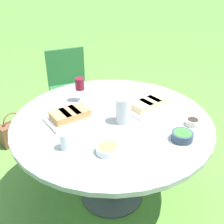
% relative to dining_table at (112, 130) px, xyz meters
% --- Properties ---
extents(ground_plane, '(40.00, 40.00, 0.00)m').
position_rel_dining_table_xyz_m(ground_plane, '(0.00, 0.00, -0.67)').
color(ground_plane, '#5B8C38').
extents(dining_table, '(1.46, 1.46, 0.76)m').
position_rel_dining_table_xyz_m(dining_table, '(0.00, 0.00, 0.00)').
color(dining_table, '#4C4C51').
rests_on(dining_table, ground_plane).
extents(chair_near_left, '(0.57, 0.56, 0.89)m').
position_rel_dining_table_xyz_m(chair_near_left, '(-0.53, -1.18, -0.14)').
color(chair_near_left, '#2D6B38').
rests_on(chair_near_left, ground_plane).
extents(water_pitcher, '(0.11, 0.11, 0.19)m').
position_rel_dining_table_xyz_m(water_pitcher, '(-0.03, 0.08, 0.19)').
color(water_pitcher, silver).
rests_on(water_pitcher, dining_table).
extents(wine_glass, '(0.07, 0.07, 0.20)m').
position_rel_dining_table_xyz_m(wine_glass, '(-0.04, -0.39, 0.24)').
color(wine_glass, silver).
rests_on(wine_glass, dining_table).
extents(platter_bread_main, '(0.41, 0.24, 0.07)m').
position_rel_dining_table_xyz_m(platter_bread_main, '(-0.32, 0.10, 0.13)').
color(platter_bread_main, white).
rests_on(platter_bread_main, dining_table).
extents(platter_charcuterie, '(0.38, 0.30, 0.08)m').
position_rel_dining_table_xyz_m(platter_charcuterie, '(0.22, -0.21, 0.13)').
color(platter_charcuterie, white).
rests_on(platter_charcuterie, dining_table).
extents(bowl_fries, '(0.15, 0.15, 0.05)m').
position_rel_dining_table_xyz_m(bowl_fries, '(0.30, 0.25, 0.12)').
color(bowl_fries, white).
rests_on(bowl_fries, dining_table).
extents(bowl_salad, '(0.14, 0.14, 0.06)m').
position_rel_dining_table_xyz_m(bowl_salad, '(-0.12, 0.51, 0.13)').
color(bowl_salad, '#334256').
rests_on(bowl_salad, dining_table).
extents(bowl_olives, '(0.09, 0.09, 0.04)m').
position_rel_dining_table_xyz_m(bowl_olives, '(-0.33, 0.47, 0.12)').
color(bowl_olives, beige).
rests_on(bowl_olives, dining_table).
extents(cup_water_near, '(0.07, 0.07, 0.11)m').
position_rel_dining_table_xyz_m(cup_water_near, '(0.45, 0.03, 0.15)').
color(cup_water_near, silver).
rests_on(cup_water_near, dining_table).
extents(handbag, '(0.30, 0.14, 0.37)m').
position_rel_dining_table_xyz_m(handbag, '(0.17, -1.31, -0.54)').
color(handbag, brown).
rests_on(handbag, ground_plane).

